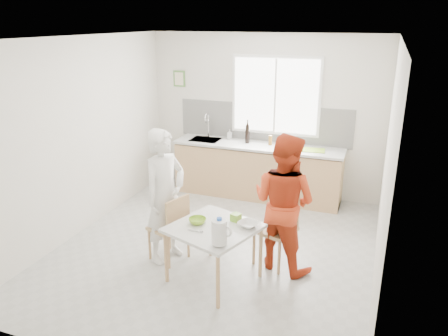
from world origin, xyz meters
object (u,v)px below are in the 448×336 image
at_px(chair_far, 279,224).
at_px(wine_bottle_b, 248,133).
at_px(dining_table, 214,232).
at_px(milk_jug, 220,232).
at_px(bowl_green, 197,221).
at_px(wine_bottle_a, 247,134).
at_px(chair_left, 172,225).
at_px(bowl_white, 248,224).
at_px(person_red, 284,203).
at_px(person_white, 165,196).

bearing_deg(chair_far, wine_bottle_b, 136.12).
xyz_separation_m(dining_table, milk_jug, (0.22, -0.37, 0.23)).
bearing_deg(bowl_green, wine_bottle_b, 95.29).
bearing_deg(wine_bottle_a, chair_left, -94.79).
bearing_deg(bowl_white, chair_left, 175.19).
distance_m(person_red, milk_jug, 1.05).
height_order(dining_table, wine_bottle_b, wine_bottle_b).
distance_m(wine_bottle_a, wine_bottle_b, 0.07).
relative_size(bowl_white, wine_bottle_b, 0.74).
bearing_deg(person_white, chair_far, -54.00).
relative_size(milk_jug, wine_bottle_b, 0.97).
xyz_separation_m(chair_left, chair_far, (1.25, 0.44, 0.03)).
bearing_deg(chair_left, bowl_green, 84.10).
distance_m(chair_far, bowl_green, 1.05).
distance_m(dining_table, person_red, 0.91).
xyz_separation_m(wine_bottle_a, wine_bottle_b, (-0.01, 0.06, -0.01)).
relative_size(dining_table, chair_left, 1.28).
distance_m(chair_far, person_red, 0.35).
relative_size(chair_far, milk_jug, 3.20).
bearing_deg(dining_table, milk_jug, -59.74).
height_order(chair_left, person_red, person_red).
distance_m(bowl_green, milk_jug, 0.59).
height_order(chair_far, bowl_white, chair_far).
bearing_deg(dining_table, wine_bottle_b, 99.50).
distance_m(dining_table, wine_bottle_a, 2.74).
bearing_deg(wine_bottle_a, chair_far, -62.51).
height_order(chair_far, person_red, person_red).
xyz_separation_m(person_white, milk_jug, (0.95, -0.62, -0.01)).
height_order(chair_left, bowl_green, chair_left).
distance_m(person_red, bowl_white, 0.55).
bearing_deg(wine_bottle_b, milk_jug, -77.76).
height_order(chair_far, wine_bottle_b, wine_bottle_b).
height_order(bowl_white, milk_jug, milk_jug).
height_order(dining_table, wine_bottle_a, wine_bottle_a).
distance_m(person_white, wine_bottle_b, 2.50).
relative_size(dining_table, milk_jug, 3.86).
bearing_deg(wine_bottle_a, person_white, -96.97).
height_order(chair_far, wine_bottle_a, wine_bottle_a).
relative_size(bowl_green, milk_jug, 0.69).
height_order(chair_left, bowl_white, chair_left).
xyz_separation_m(person_red, bowl_green, (-0.87, -0.56, -0.13)).
xyz_separation_m(person_white, bowl_white, (1.10, -0.12, -0.14)).
height_order(wine_bottle_a, wine_bottle_b, wine_bottle_a).
distance_m(dining_table, chair_far, 0.90).
relative_size(chair_far, wine_bottle_a, 2.90).
height_order(chair_left, wine_bottle_a, wine_bottle_a).
height_order(dining_table, person_red, person_red).
height_order(dining_table, milk_jug, milk_jug).
relative_size(chair_left, bowl_white, 3.92).
height_order(bowl_green, wine_bottle_a, wine_bottle_a).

